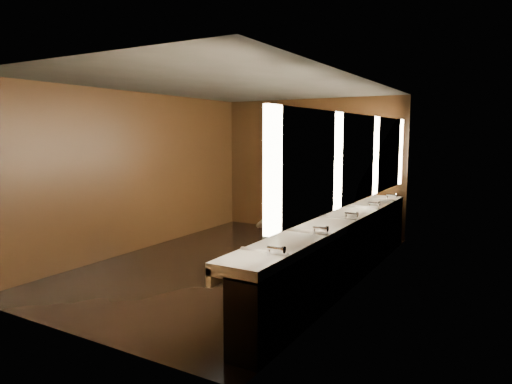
# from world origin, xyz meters

# --- Properties ---
(floor) EXTENTS (6.00, 6.00, 0.00)m
(floor) POSITION_xyz_m (0.00, 0.00, 0.00)
(floor) COLOR black
(floor) RESTS_ON ground
(ceiling) EXTENTS (4.00, 6.00, 0.02)m
(ceiling) POSITION_xyz_m (0.00, 0.00, 2.80)
(ceiling) COLOR #2D2D2B
(ceiling) RESTS_ON wall_back
(wall_back) EXTENTS (4.00, 0.02, 2.80)m
(wall_back) POSITION_xyz_m (0.00, 3.00, 1.40)
(wall_back) COLOR black
(wall_back) RESTS_ON floor
(wall_front) EXTENTS (4.00, 0.02, 2.80)m
(wall_front) POSITION_xyz_m (0.00, -3.00, 1.40)
(wall_front) COLOR black
(wall_front) RESTS_ON floor
(wall_left) EXTENTS (0.02, 6.00, 2.80)m
(wall_left) POSITION_xyz_m (-2.00, 0.00, 1.40)
(wall_left) COLOR black
(wall_left) RESTS_ON floor
(wall_right) EXTENTS (0.02, 6.00, 2.80)m
(wall_right) POSITION_xyz_m (2.00, 0.00, 1.40)
(wall_right) COLOR black
(wall_right) RESTS_ON floor
(sink_counter) EXTENTS (0.55, 5.40, 1.01)m
(sink_counter) POSITION_xyz_m (1.79, 0.00, 0.50)
(sink_counter) COLOR black
(sink_counter) RESTS_ON floor
(mirror_band) EXTENTS (0.06, 5.03, 1.15)m
(mirror_band) POSITION_xyz_m (1.98, -0.00, 1.75)
(mirror_band) COLOR #FFE8C0
(mirror_band) RESTS_ON wall_right
(person) EXTENTS (0.53, 0.66, 1.58)m
(person) POSITION_xyz_m (1.10, -0.81, 0.79)
(person) COLOR #7FA2BD
(person) RESTS_ON floor
(trash_bin) EXTENTS (0.42, 0.42, 0.52)m
(trash_bin) POSITION_xyz_m (1.58, -1.55, 0.26)
(trash_bin) COLOR black
(trash_bin) RESTS_ON floor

